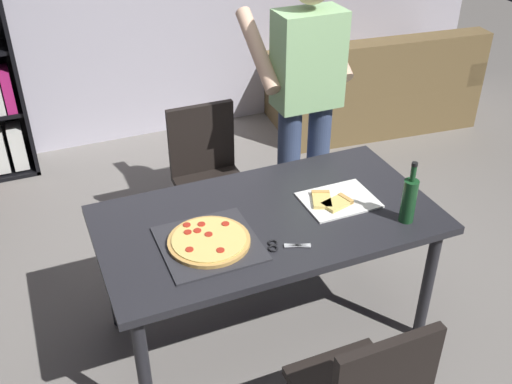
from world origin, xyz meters
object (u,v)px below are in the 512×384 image
object	(u,v)px
chair_far_side	(208,169)
person_serving_pizza	(305,96)
couch	(373,91)
wine_bottle	(409,199)
kitchen_scissors	(282,246)
dining_table	(268,229)
pepperoni_pizza_on_tray	(209,242)

from	to	relation	value
chair_far_side	person_serving_pizza	world-z (taller)	person_serving_pizza
couch	wine_bottle	world-z (taller)	wine_bottle
kitchen_scissors	dining_table	bearing A→B (deg)	80.63
couch	kitchen_scissors	size ratio (longest dim) A/B	8.97
chair_far_side	kitchen_scissors	distance (m)	1.19
chair_far_side	wine_bottle	distance (m)	1.39
couch	pepperoni_pizza_on_tray	size ratio (longest dim) A/B	4.09
wine_bottle	couch	bearing A→B (deg)	60.16
chair_far_side	couch	world-z (taller)	chair_far_side
wine_bottle	pepperoni_pizza_on_tray	bearing A→B (deg)	168.77
wine_bottle	person_serving_pizza	bearing A→B (deg)	92.83
dining_table	kitchen_scissors	distance (m)	0.26
dining_table	person_serving_pizza	xyz separation A→B (m)	(0.54, 0.70, 0.33)
kitchen_scissors	pepperoni_pizza_on_tray	bearing A→B (deg)	154.38
pepperoni_pizza_on_tray	kitchen_scissors	xyz separation A→B (m)	(0.29, -0.14, -0.01)
couch	wine_bottle	xyz separation A→B (m)	(-1.30, -2.27, 0.57)
pepperoni_pizza_on_tray	chair_far_side	bearing A→B (deg)	71.95
pepperoni_pizza_on_tray	dining_table	bearing A→B (deg)	16.76
chair_far_side	pepperoni_pizza_on_tray	bearing A→B (deg)	-108.05
dining_table	wine_bottle	xyz separation A→B (m)	(0.59, -0.28, 0.20)
dining_table	wine_bottle	size ratio (longest dim) A/B	5.16
couch	pepperoni_pizza_on_tray	bearing A→B (deg)	-136.87
person_serving_pizza	pepperoni_pizza_on_tray	bearing A→B (deg)	-137.44
chair_far_side	pepperoni_pizza_on_tray	world-z (taller)	chair_far_side
chair_far_side	wine_bottle	xyz separation A→B (m)	(0.59, -1.21, 0.36)
chair_far_side	pepperoni_pizza_on_tray	distance (m)	1.11
couch	pepperoni_pizza_on_tray	distance (m)	3.09
dining_table	person_serving_pizza	size ratio (longest dim) A/B	0.93
pepperoni_pizza_on_tray	kitchen_scissors	distance (m)	0.33
person_serving_pizza	kitchen_scissors	bearing A→B (deg)	-121.62
pepperoni_pizza_on_tray	kitchen_scissors	world-z (taller)	pepperoni_pizza_on_tray
couch	person_serving_pizza	xyz separation A→B (m)	(-1.35, -1.28, 0.70)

